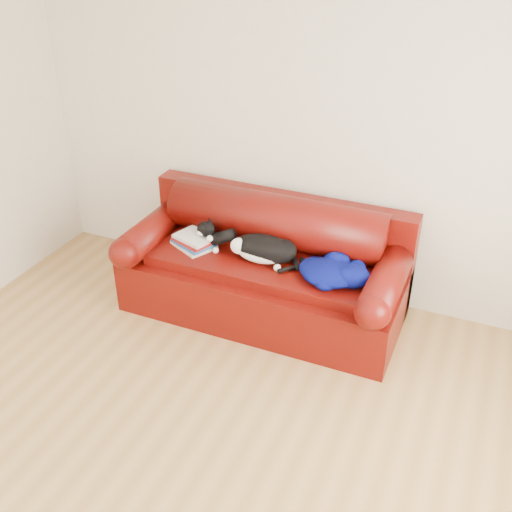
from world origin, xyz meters
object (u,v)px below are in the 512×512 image
at_px(sofa_base, 263,285).
at_px(cat, 263,249).
at_px(book_stack, 194,241).
at_px(blanket, 333,271).

relative_size(sofa_base, cat, 3.08).
xyz_separation_m(book_stack, cat, (0.56, 0.02, 0.04)).
height_order(sofa_base, cat, cat).
bearing_deg(blanket, sofa_base, 169.68).
relative_size(sofa_base, blanket, 3.62).
distance_m(sofa_base, blanket, 0.66).
xyz_separation_m(cat, blanket, (0.55, -0.04, -0.03)).
relative_size(sofa_base, book_stack, 5.51).
height_order(book_stack, cat, cat).
bearing_deg(book_stack, sofa_base, 8.27).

